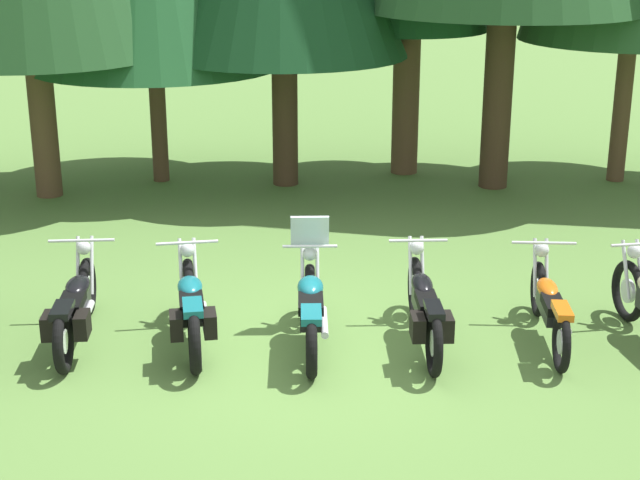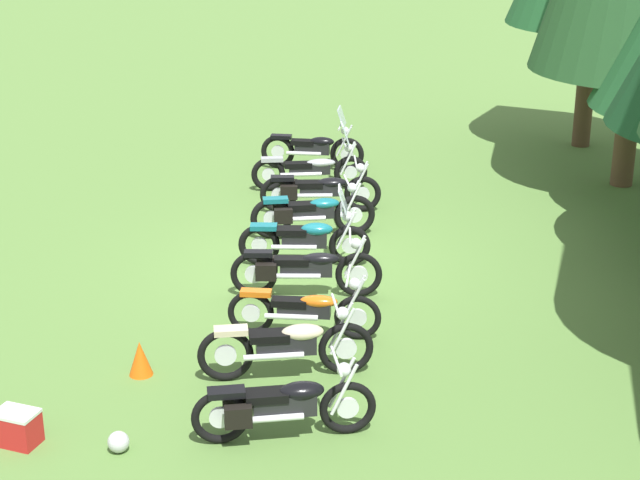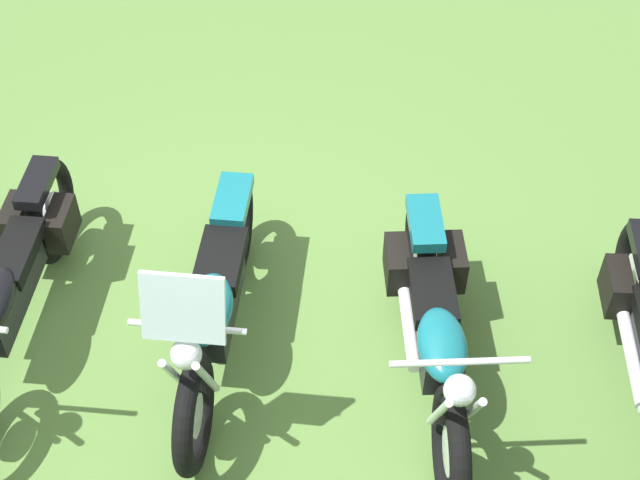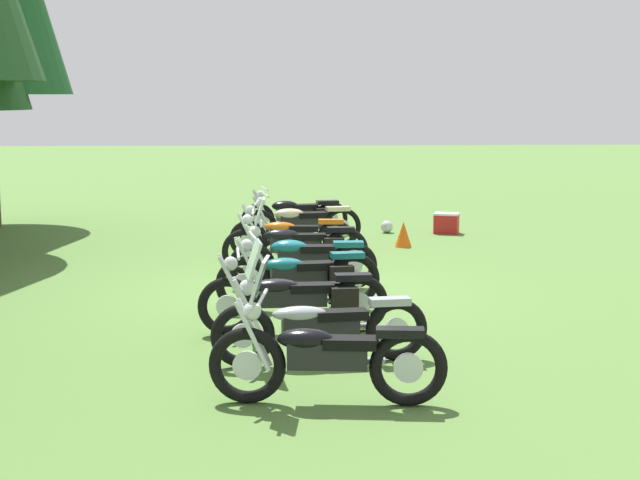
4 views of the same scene
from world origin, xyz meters
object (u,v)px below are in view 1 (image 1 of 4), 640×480
(motorcycle_4, at_px, (311,307))
(motorcycle_6, at_px, (550,306))
(motorcycle_5, at_px, (425,307))
(motorcycle_2, at_px, (75,306))
(motorcycle_3, at_px, (192,307))

(motorcycle_4, height_order, motorcycle_6, motorcycle_4)
(motorcycle_5, distance_m, motorcycle_6, 1.43)
(motorcycle_2, height_order, motorcycle_4, motorcycle_4)
(motorcycle_3, height_order, motorcycle_5, motorcycle_3)
(motorcycle_2, bearing_deg, motorcycle_3, -96.93)
(motorcycle_2, distance_m, motorcycle_6, 5.34)
(motorcycle_4, xyz_separation_m, motorcycle_6, (2.70, 0.12, -0.04))
(motorcycle_5, xyz_separation_m, motorcycle_6, (1.42, 0.10, -0.03))
(motorcycle_5, bearing_deg, motorcycle_4, 89.57)
(motorcycle_4, height_order, motorcycle_5, motorcycle_4)
(motorcycle_3, bearing_deg, motorcycle_2, 77.46)
(motorcycle_2, xyz_separation_m, motorcycle_4, (2.65, -0.10, 0.03))
(motorcycle_3, bearing_deg, motorcycle_4, -100.01)
(motorcycle_3, xyz_separation_m, motorcycle_4, (1.33, -0.02, 0.01))
(motorcycle_3, xyz_separation_m, motorcycle_6, (4.03, 0.10, -0.03))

